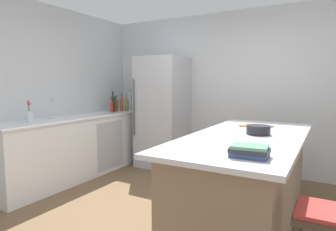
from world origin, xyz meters
TOP-DOWN VIEW (x-y plane):
  - ground_plane at (0.00, 0.00)m, footprint 7.20×7.20m
  - wall_rear at (0.00, 2.25)m, footprint 6.00×0.10m
  - wall_left at (-2.45, 0.00)m, footprint 0.10×6.00m
  - counter_run_left at (-2.09, 0.72)m, footprint 0.65×2.78m
  - kitchen_island at (0.59, 0.35)m, footprint 1.02×2.29m
  - refrigerator at (-1.25, 1.84)m, footprint 0.76×0.76m
  - bar_stool at (1.30, -0.47)m, footprint 0.36×0.36m
  - sink_faucet at (-2.14, 0.27)m, footprint 0.15×0.05m
  - flower_vase at (-2.13, -0.09)m, footprint 0.09×0.09m
  - gin_bottle at (-2.08, 1.99)m, footprint 0.07×0.07m
  - soda_bottle at (-2.00, 1.90)m, footprint 0.07×0.07m
  - olive_oil_bottle at (-2.01, 1.80)m, footprint 0.06×0.06m
  - vinegar_bottle at (-2.05, 1.71)m, footprint 0.06×0.06m
  - whiskey_bottle at (-2.10, 1.61)m, footprint 0.07×0.07m
  - wine_bottle at (-2.10, 1.53)m, footprint 0.07×0.07m
  - hot_sauce_bottle at (-2.05, 1.43)m, footprint 0.05×0.05m
  - cookbook_stack at (0.82, -0.47)m, footprint 0.26×0.21m
  - mixing_bowl at (0.67, 0.47)m, footprint 0.23×0.23m
  - cutting_board at (0.54, 0.98)m, footprint 0.36×0.26m

SIDE VIEW (x-z plane):
  - ground_plane at x=0.00m, z-range 0.00..0.00m
  - counter_run_left at x=-2.09m, z-range 0.00..0.94m
  - kitchen_island at x=0.59m, z-range 0.01..0.94m
  - bar_stool at x=1.30m, z-range 0.21..0.88m
  - refrigerator at x=-1.25m, z-range 0.00..1.88m
  - cutting_board at x=0.54m, z-range 0.93..0.95m
  - cookbook_stack at x=0.82m, z-range 0.93..1.02m
  - mixing_bowl at x=0.67m, z-range 0.93..1.02m
  - flower_vase at x=-2.13m, z-range 0.88..1.17m
  - hot_sauce_bottle at x=-2.05m, z-range 0.91..1.15m
  - whiskey_bottle at x=-2.10m, z-range 0.91..1.18m
  - olive_oil_bottle at x=-2.01m, z-range 0.90..1.20m
  - vinegar_bottle at x=-2.05m, z-range 0.90..1.22m
  - gin_bottle at x=-2.08m, z-range 0.90..1.24m
  - wine_bottle at x=-2.10m, z-range 0.90..1.26m
  - soda_bottle at x=-2.00m, z-range 0.89..1.27m
  - sink_faucet at x=-2.14m, z-range 0.94..1.24m
  - wall_rear at x=0.00m, z-range 0.00..2.60m
  - wall_left at x=-2.45m, z-range 0.00..2.60m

